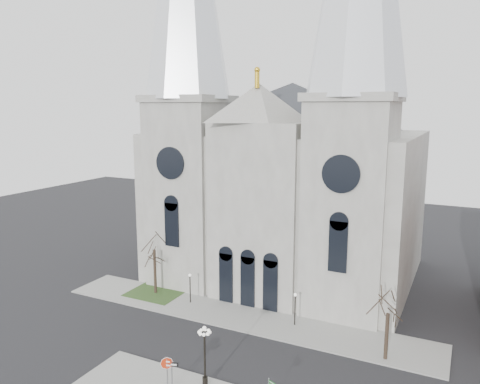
% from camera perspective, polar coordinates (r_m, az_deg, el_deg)
% --- Properties ---
extents(ground, '(160.00, 160.00, 0.00)m').
position_cam_1_polar(ground, '(41.15, -7.67, -20.62)').
color(ground, black).
rests_on(ground, ground).
extents(sidewalk_far, '(40.00, 6.00, 0.14)m').
position_cam_1_polar(sidewalk_far, '(49.49, -0.31, -14.81)').
color(sidewalk_far, gray).
rests_on(sidewalk_far, ground).
extents(grass_patch, '(6.00, 5.00, 0.18)m').
position_cam_1_polar(grass_patch, '(55.62, -10.24, -12.03)').
color(grass_patch, '#27421C').
rests_on(grass_patch, ground).
extents(cathedral, '(33.00, 26.66, 54.00)m').
position_cam_1_polar(cathedral, '(55.71, 5.21, 7.60)').
color(cathedral, gray).
rests_on(cathedral, ground).
extents(tree_left, '(3.20, 3.20, 7.50)m').
position_cam_1_polar(tree_left, '(53.78, -10.43, -6.61)').
color(tree_left, black).
rests_on(tree_left, ground).
extents(tree_right, '(3.20, 3.20, 6.00)m').
position_cam_1_polar(tree_right, '(41.82, 17.61, -13.61)').
color(tree_right, black).
rests_on(tree_right, ground).
extents(ped_lamp_left, '(0.32, 0.32, 3.26)m').
position_cam_1_polar(ped_lamp_left, '(51.74, -6.11, -10.99)').
color(ped_lamp_left, black).
rests_on(ped_lamp_left, sidewalk_far).
extents(ped_lamp_right, '(0.32, 0.32, 3.26)m').
position_cam_1_polar(ped_lamp_right, '(46.85, 6.73, -13.36)').
color(ped_lamp_right, black).
rests_on(ped_lamp_right, sidewalk_far).
extents(stop_sign, '(0.96, 0.27, 2.73)m').
position_cam_1_polar(stop_sign, '(37.49, -8.89, -20.31)').
color(stop_sign, slate).
rests_on(stop_sign, sidewalk_near).
extents(globe_lamp, '(1.35, 1.35, 4.89)m').
position_cam_1_polar(globe_lamp, '(37.13, -4.33, -18.51)').
color(globe_lamp, black).
rests_on(globe_lamp, sidewalk_near).
extents(one_way_sign, '(1.00, 0.40, 2.39)m').
position_cam_1_polar(one_way_sign, '(37.67, -8.32, -20.72)').
color(one_way_sign, slate).
rests_on(one_way_sign, sidewalk_near).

